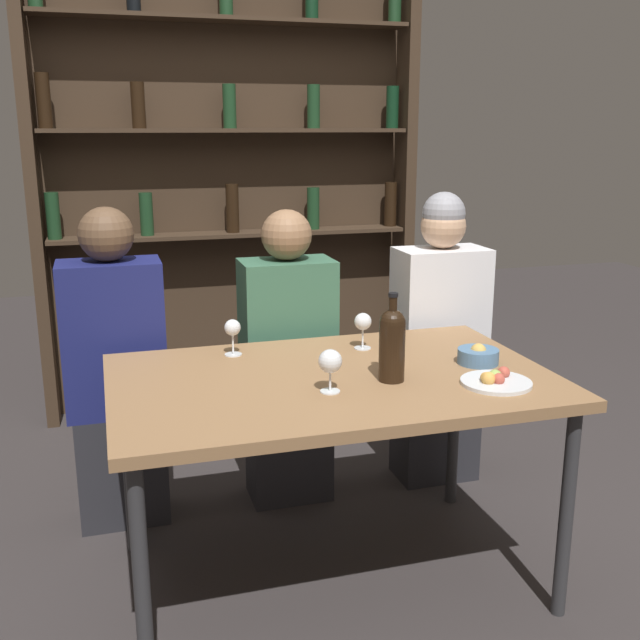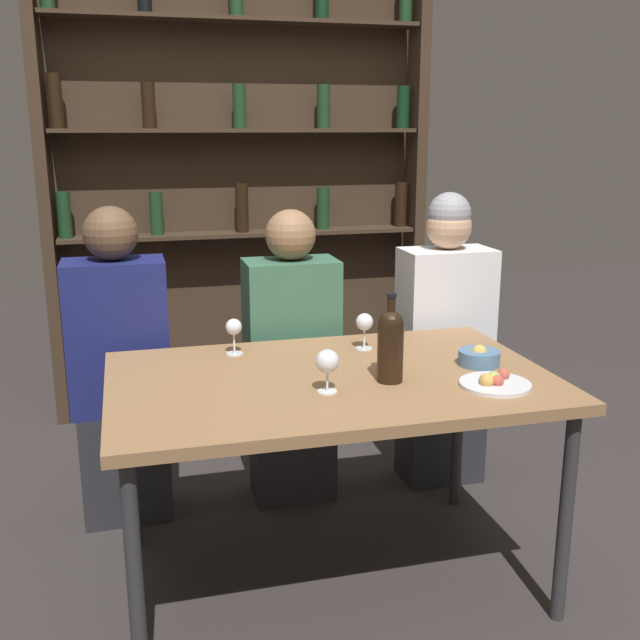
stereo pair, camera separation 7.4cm
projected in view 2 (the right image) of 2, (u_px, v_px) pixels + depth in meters
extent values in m
plane|color=#332D2D|center=(330.00, 578.00, 2.56)|extent=(10.00, 10.00, 0.00)
cube|color=olive|center=(331.00, 381.00, 2.38)|extent=(1.39, 0.89, 0.04)
cylinder|color=#2D2D30|center=(135.00, 580.00, 1.96)|extent=(0.04, 0.04, 0.70)
cylinder|color=#2D2D30|center=(566.00, 518.00, 2.27)|extent=(0.04, 0.04, 0.70)
cylinder|color=#2D2D30|center=(130.00, 459.00, 2.68)|extent=(0.04, 0.04, 0.70)
cylinder|color=#2D2D30|center=(458.00, 424.00, 2.99)|extent=(0.04, 0.04, 0.70)
cube|color=#38281C|center=(239.00, 207.00, 4.04)|extent=(1.95, 0.02, 2.17)
cube|color=#38281C|center=(46.00, 214.00, 3.70)|extent=(0.06, 0.18, 2.17)
cube|color=#38281C|center=(415.00, 204.00, 4.18)|extent=(0.06, 0.18, 2.17)
cube|color=#38281C|center=(242.00, 234.00, 3.97)|extent=(1.87, 0.18, 0.02)
cylinder|color=#19381E|center=(64.00, 215.00, 3.72)|extent=(0.07, 0.07, 0.23)
cylinder|color=#19381E|center=(156.00, 214.00, 3.84)|extent=(0.07, 0.07, 0.22)
cylinder|color=black|center=(243.00, 208.00, 3.93)|extent=(0.07, 0.07, 0.25)
cylinder|color=#19381E|center=(323.00, 208.00, 4.06)|extent=(0.07, 0.07, 0.22)
cylinder|color=black|center=(401.00, 205.00, 4.17)|extent=(0.07, 0.07, 0.24)
cube|color=#38281C|center=(240.00, 130.00, 3.84)|extent=(1.87, 0.18, 0.02)
cylinder|color=black|center=(55.00, 101.00, 3.58)|extent=(0.07, 0.07, 0.26)
cylinder|color=black|center=(149.00, 105.00, 3.70)|extent=(0.07, 0.07, 0.22)
cylinder|color=#19381E|center=(240.00, 106.00, 3.81)|extent=(0.07, 0.07, 0.22)
cylinder|color=#19381E|center=(324.00, 107.00, 3.92)|extent=(0.07, 0.07, 0.22)
cylinder|color=black|center=(403.00, 107.00, 4.02)|extent=(0.07, 0.07, 0.22)
cube|color=#38281C|center=(237.00, 20.00, 3.71)|extent=(1.87, 0.18, 0.02)
cylinder|color=black|center=(390.00, 352.00, 2.31)|extent=(0.08, 0.08, 0.19)
sphere|color=black|center=(391.00, 323.00, 2.28)|extent=(0.08, 0.08, 0.08)
cylinder|color=black|center=(391.00, 310.00, 2.27)|extent=(0.03, 0.03, 0.08)
cylinder|color=black|center=(392.00, 295.00, 2.26)|extent=(0.03, 0.03, 0.01)
cylinder|color=silver|center=(234.00, 354.00, 2.60)|extent=(0.06, 0.06, 0.00)
cylinder|color=silver|center=(234.00, 342.00, 2.59)|extent=(0.01, 0.01, 0.08)
sphere|color=silver|center=(234.00, 327.00, 2.58)|extent=(0.06, 0.06, 0.06)
cylinder|color=silver|center=(364.00, 348.00, 2.66)|extent=(0.06, 0.06, 0.00)
cylinder|color=silver|center=(364.00, 337.00, 2.65)|extent=(0.01, 0.01, 0.08)
sphere|color=silver|center=(364.00, 322.00, 2.64)|extent=(0.06, 0.06, 0.06)
cylinder|color=silver|center=(327.00, 391.00, 2.23)|extent=(0.06, 0.06, 0.00)
cylinder|color=silver|center=(327.00, 379.00, 2.22)|extent=(0.01, 0.01, 0.07)
sphere|color=silver|center=(327.00, 361.00, 2.21)|extent=(0.07, 0.07, 0.07)
cylinder|color=silver|center=(495.00, 384.00, 2.28)|extent=(0.22, 0.22, 0.01)
sphere|color=#B74C3D|center=(503.00, 374.00, 2.32)|extent=(0.04, 0.04, 0.04)
sphere|color=#99B256|center=(494.00, 378.00, 2.28)|extent=(0.04, 0.04, 0.04)
sphere|color=#B74C3D|center=(497.00, 381.00, 2.26)|extent=(0.04, 0.04, 0.04)
sphere|color=gold|center=(487.00, 380.00, 2.26)|extent=(0.04, 0.04, 0.04)
sphere|color=gold|center=(484.00, 379.00, 2.28)|extent=(0.03, 0.03, 0.03)
cylinder|color=#4C7299|center=(479.00, 358.00, 2.48)|extent=(0.14, 0.14, 0.05)
sphere|color=gold|center=(479.00, 353.00, 2.48)|extent=(0.05, 0.05, 0.05)
cube|color=#26262B|center=(127.00, 462.00, 2.93)|extent=(0.33, 0.22, 0.45)
cube|color=navy|center=(118.00, 336.00, 2.80)|extent=(0.37, 0.22, 0.58)
sphere|color=brown|center=(110.00, 233.00, 2.71)|extent=(0.20, 0.20, 0.20)
cube|color=#26262B|center=(292.00, 444.00, 3.10)|extent=(0.33, 0.22, 0.45)
cube|color=#38664C|center=(291.00, 328.00, 2.97)|extent=(0.36, 0.22, 0.55)
sphere|color=#8C6647|center=(290.00, 235.00, 2.88)|extent=(0.20, 0.20, 0.20)
cube|color=#26262B|center=(440.00, 429.00, 3.26)|extent=(0.34, 0.22, 0.45)
cube|color=white|center=(445.00, 316.00, 3.13)|extent=(0.37, 0.22, 0.57)
sphere|color=tan|center=(449.00, 226.00, 3.04)|extent=(0.19, 0.19, 0.19)
sphere|color=gray|center=(449.00, 214.00, 3.03)|extent=(0.18, 0.18, 0.18)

